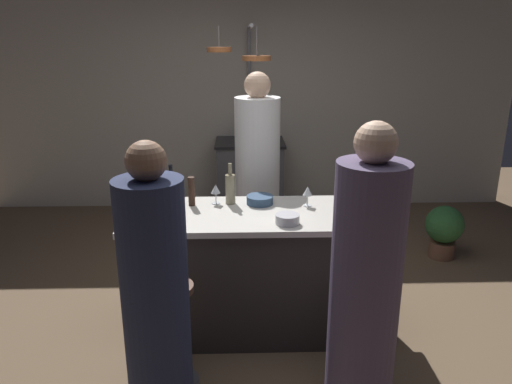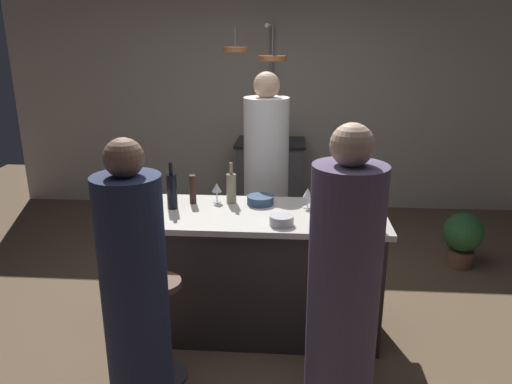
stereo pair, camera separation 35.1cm
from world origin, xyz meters
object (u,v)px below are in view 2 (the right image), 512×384
chef (266,186)px  guest_right (343,303)px  wine_bottle_white (231,188)px  mixing_bowl_blue (260,200)px  guest_left (136,302)px  wine_glass_by_chef (217,189)px  mixing_bowl_steel (282,220)px  bar_stool_right (341,333)px  mixing_bowl_ceramic (150,209)px  stove_range (270,178)px  pepper_mill (193,189)px  bar_stool_left (162,326)px  wine_bottle_amber (375,211)px  potted_plant (463,236)px  wine_glass_near_right_guest (308,194)px  wine_bottle_dark (172,191)px

chef → guest_right: (0.48, -1.83, -0.04)m
wine_bottle_white → mixing_bowl_blue: wine_bottle_white is taller
wine_bottle_white → mixing_bowl_blue: 0.23m
guest_left → wine_glass_by_chef: size_ratio=11.04×
mixing_bowl_blue → mixing_bowl_steel: mixing_bowl_steel is taller
bar_stool_right → mixing_bowl_ceramic: size_ratio=3.91×
mixing_bowl_ceramic → stove_range: bearing=74.4°
pepper_mill → mixing_bowl_ceramic: pepper_mill is taller
mixing_bowl_steel → bar_stool_left: bearing=-150.5°
wine_bottle_amber → wine_glass_by_chef: bearing=158.5°
chef → potted_plant: size_ratio=3.44×
chef → mixing_bowl_steel: chef is taller
guest_left → pepper_mill: 1.18m
bar_stool_left → wine_bottle_white: 1.09m
potted_plant → wine_glass_near_right_guest: bearing=-145.2°
guest_left → wine_glass_near_right_guest: 1.45m
potted_plant → wine_glass_by_chef: wine_glass_by_chef is taller
stove_range → wine_glass_near_right_guest: (0.37, -2.33, 0.56)m
stove_range → wine_bottle_amber: size_ratio=2.96×
chef → wine_bottle_amber: chef is taller
guest_left → pepper_mill: bearing=85.9°
stove_range → wine_bottle_dark: wine_bottle_dark is taller
wine_bottle_amber → wine_bottle_white: bearing=156.1°
mixing_bowl_steel → wine_bottle_dark: bearing=161.5°
bar_stool_left → mixing_bowl_steel: (0.71, 0.40, 0.56)m
wine_bottle_amber → wine_glass_near_right_guest: size_ratio=2.06×
wine_bottle_dark → wine_bottle_amber: 1.38m
guest_right → mixing_bowl_blue: (-0.49, 1.16, 0.14)m
stove_range → guest_left: bearing=-99.0°
stove_range → mixing_bowl_ceramic: size_ratio=5.12×
pepper_mill → mixing_bowl_ceramic: bearing=-134.2°
guest_right → stove_range: bearing=98.6°
bar_stool_left → wine_glass_near_right_guest: bearing=40.1°
guest_right → mixing_bowl_ceramic: size_ratio=9.76×
stove_range → guest_left: guest_left is taller
mixing_bowl_ceramic → potted_plant: bearing=25.9°
wine_bottle_white → wine_glass_near_right_guest: 0.55m
bar_stool_right → guest_left: guest_left is taller
guest_right → mixing_bowl_blue: guest_right is taller
bar_stool_right → wine_bottle_white: (-0.75, 0.82, 0.64)m
bar_stool_right → wine_glass_by_chef: size_ratio=4.66×
guest_left → wine_bottle_white: bearing=73.1°
stove_range → wine_glass_by_chef: bearing=-97.3°
mixing_bowl_steel → mixing_bowl_blue: bearing=112.3°
wine_glass_by_chef → mixing_bowl_ceramic: bearing=-145.8°
bar_stool_right → pepper_mill: (-1.03, 0.78, 0.63)m
wine_bottle_white → wine_bottle_amber: wine_bottle_amber is taller
mixing_bowl_blue → mixing_bowl_ceramic: size_ratio=1.11×
stove_range → guest_right: size_ratio=0.53×
guest_left → wine_bottle_white: 1.26m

